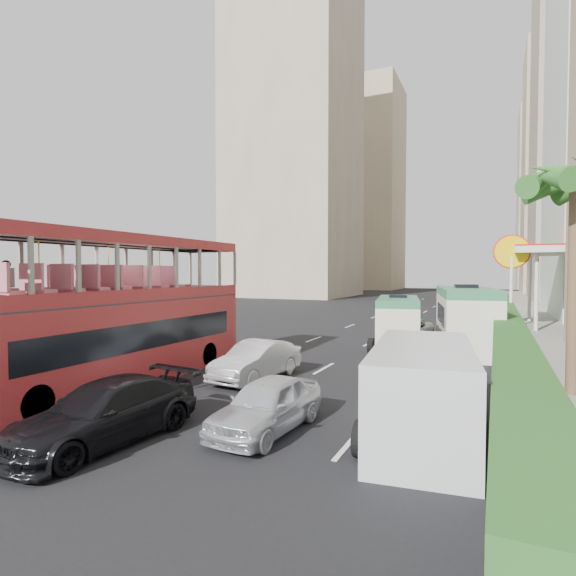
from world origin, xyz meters
The scene contains 19 objects.
ground_plane centered at (0.00, 0.00, 0.00)m, with size 200.00×200.00×0.00m, color black.
double_decker_bus centered at (-6.00, 0.00, 2.53)m, with size 2.50×11.00×5.06m, color #AD2A2D.
car_silver_lane_a centered at (-1.98, 2.36, 0.00)m, with size 1.41×4.04×1.33m, color silver.
car_silver_lane_b centered at (0.77, -2.10, 0.00)m, with size 1.50×3.73×1.27m, color silver.
car_black centered at (-2.19, -4.25, 0.00)m, with size 1.88×4.63×1.34m, color black.
van_asset centered at (1.41, 13.15, 0.00)m, with size 2.13×4.61×1.28m, color silver.
minibus_near centered at (1.32, 10.95, 1.27)m, with size 1.91×5.73×2.54m, color silver.
minibus_far centered at (4.41, 11.68, 1.53)m, with size 2.29×6.88×3.05m, color silver.
panel_van_near centered at (4.21, -0.95, 1.06)m, with size 2.12×5.31×2.12m, color silver.
panel_van_far centered at (4.08, 25.48, 1.01)m, with size 2.01×5.03×2.01m, color silver.
sidewalk centered at (9.00, 25.00, 0.09)m, with size 6.00×120.00×0.18m, color #99968C.
kerb_wall centered at (6.20, 14.00, 0.68)m, with size 0.30×44.00×1.00m, color silver.
hedge centered at (6.20, 14.00, 1.53)m, with size 1.10×44.00×0.70m, color #2D6626.
palm_tree centered at (7.80, 4.00, 3.38)m, with size 0.36×0.36×6.40m, color brown.
shell_station centered at (10.00, 23.00, 2.75)m, with size 6.50×8.00×5.50m, color silver.
tower_far_a centered at (17.00, 82.00, 22.00)m, with size 14.00×14.00×44.00m, color tan.
tower_far_b centered at (17.00, 104.00, 20.00)m, with size 14.00×14.00×40.00m, color #B6A590.
tower_left_a centered at (-24.00, 55.00, 26.00)m, with size 18.00×18.00×52.00m, color #B6A590.
tower_left_b centered at (-22.00, 90.00, 23.00)m, with size 16.00×16.00×46.00m, color tan.
Camera 1 is at (5.69, -11.53, 3.80)m, focal length 28.00 mm.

